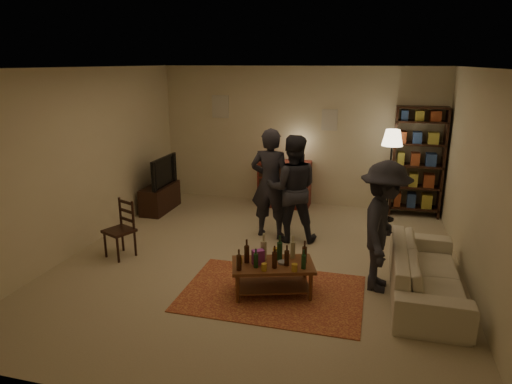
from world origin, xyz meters
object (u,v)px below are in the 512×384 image
(dining_chair, at_px, (122,227))
(person_by_sofa, at_px, (383,227))
(bookshelf, at_px, (418,161))
(person_left, at_px, (270,183))
(dresser, at_px, (285,183))
(tv_stand, at_px, (160,191))
(sofa, at_px, (426,272))
(person_right, at_px, (292,189))
(coffee_table, at_px, (272,266))
(floor_lamp, at_px, (392,144))

(dining_chair, relative_size, person_by_sofa, 0.52)
(bookshelf, bearing_deg, person_left, -143.80)
(person_by_sofa, bearing_deg, dresser, 36.75)
(dining_chair, distance_m, tv_stand, 2.13)
(sofa, bearing_deg, person_right, 54.50)
(coffee_table, height_order, person_by_sofa, person_by_sofa)
(tv_stand, xyz_separation_m, sofa, (4.64, -2.20, -0.08))
(tv_stand, bearing_deg, dresser, 22.07)
(tv_stand, relative_size, person_left, 0.59)
(coffee_table, height_order, floor_lamp, floor_lamp)
(bookshelf, relative_size, person_left, 1.13)
(tv_stand, distance_m, sofa, 5.14)
(floor_lamp, relative_size, person_right, 0.97)
(bookshelf, relative_size, person_right, 1.18)
(tv_stand, height_order, person_right, person_right)
(bookshelf, bearing_deg, person_by_sofa, -100.71)
(coffee_table, relative_size, dresser, 0.82)
(coffee_table, relative_size, bookshelf, 0.55)
(coffee_table, distance_m, dresser, 3.61)
(sofa, bearing_deg, person_by_sofa, 84.88)
(person_left, relative_size, person_by_sofa, 1.08)
(coffee_table, distance_m, person_by_sofa, 1.44)
(bookshelf, relative_size, floor_lamp, 1.22)
(dresser, bearing_deg, dining_chair, -121.26)
(bookshelf, distance_m, floor_lamp, 0.74)
(sofa, xyz_separation_m, person_right, (-1.93, 1.38, 0.55))
(tv_stand, bearing_deg, coffee_table, -43.25)
(coffee_table, bearing_deg, person_right, 93.33)
(floor_lamp, xyz_separation_m, person_right, (-1.49, -1.38, -0.54))
(person_right, bearing_deg, tv_stand, -28.32)
(dining_chair, relative_size, person_left, 0.48)
(dresser, xyz_separation_m, floor_lamp, (1.95, -0.35, 0.92))
(dresser, height_order, person_right, person_right)
(person_by_sofa, bearing_deg, person_left, 56.85)
(tv_stand, bearing_deg, bookshelf, 11.80)
(coffee_table, distance_m, dining_chair, 2.46)
(person_left, height_order, person_right, person_left)
(coffee_table, xyz_separation_m, sofa, (1.82, 0.45, -0.07))
(sofa, distance_m, person_by_sofa, 0.76)
(coffee_table, xyz_separation_m, person_left, (-0.48, 1.92, 0.52))
(floor_lamp, height_order, sofa, floor_lamp)
(person_left, xyz_separation_m, person_by_sofa, (1.76, -1.41, -0.07))
(person_left, bearing_deg, coffee_table, 105.98)
(floor_lamp, distance_m, person_by_sofa, 2.77)
(floor_lamp, relative_size, person_by_sofa, 1.00)
(coffee_table, height_order, person_left, person_left)
(sofa, bearing_deg, tv_stand, 64.66)
(dining_chair, bearing_deg, sofa, 21.42)
(coffee_table, bearing_deg, dining_chair, 166.66)
(bookshelf, xyz_separation_m, person_by_sofa, (-0.59, -3.13, -0.21))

